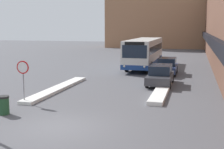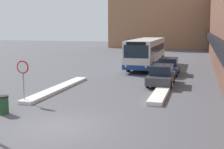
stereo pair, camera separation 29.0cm
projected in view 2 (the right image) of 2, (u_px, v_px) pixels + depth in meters
The scene contains 9 objects.
ground_plane at pixel (58, 127), 13.85m from camera, with size 160.00×160.00×0.00m, color #515156.
building_backdrop_far at pixel (172, 9), 65.88m from camera, with size 26.00×8.00×16.18m.
snow_bank_left at pixel (58, 88), 22.10m from camera, with size 0.90×9.08×0.20m.
snow_bank_right at pixel (162, 91), 20.94m from camera, with size 0.90×7.41×0.25m.
city_bus at pixel (146, 52), 33.95m from camera, with size 2.65×11.83×3.10m.
parked_car_front at pixel (161, 75), 23.79m from camera, with size 1.83×4.38×1.54m.
parked_car_middle at pixel (169, 66), 29.23m from camera, with size 1.85×4.21×1.54m.
stop_sign at pixel (23, 72), 18.02m from camera, with size 0.76×0.08×2.49m.
trash_bin at pixel (3, 105), 15.89m from camera, with size 0.59×0.59×0.95m.
Camera 2 is at (5.95, -12.18, 4.40)m, focal length 50.00 mm.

